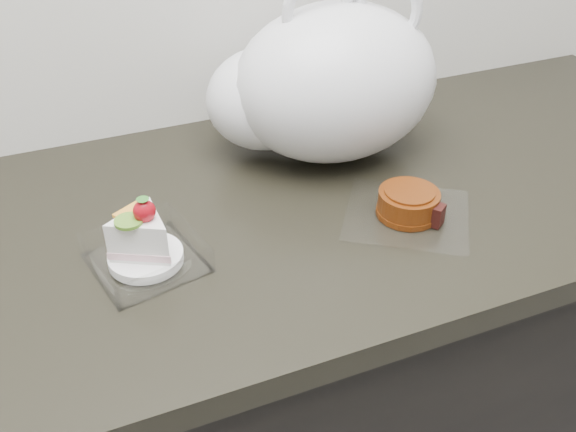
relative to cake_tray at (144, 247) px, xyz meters
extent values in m
cube|color=black|center=(0.06, 0.07, -0.50)|extent=(2.00, 0.60, 0.86)
cube|color=black|center=(0.06, 0.07, -0.05)|extent=(2.04, 0.64, 0.04)
cube|color=white|center=(0.00, 0.00, -0.03)|extent=(0.16, 0.16, 0.00)
cylinder|color=white|center=(0.00, 0.00, -0.02)|extent=(0.10, 0.10, 0.01)
ellipsoid|color=red|center=(0.01, -0.01, 0.06)|extent=(0.03, 0.02, 0.03)
cone|color=#2D7223|center=(0.01, -0.01, 0.07)|extent=(0.02, 0.02, 0.01)
cylinder|color=#659C2D|center=(-0.02, -0.01, 0.05)|extent=(0.04, 0.04, 0.00)
cube|color=orange|center=(-0.01, 0.02, 0.05)|extent=(0.05, 0.04, 0.00)
cube|color=white|center=(0.38, -0.03, -0.03)|extent=(0.24, 0.24, 0.00)
cylinder|color=#672D0C|center=(0.38, -0.03, -0.01)|extent=(0.12, 0.12, 0.04)
cylinder|color=#672D0C|center=(0.38, -0.03, -0.02)|extent=(0.12, 0.12, 0.01)
cylinder|color=#672D0C|center=(0.38, -0.03, 0.01)|extent=(0.10, 0.10, 0.00)
cube|color=black|center=(0.41, -0.07, -0.01)|extent=(0.03, 0.03, 0.03)
ellipsoid|color=silver|center=(0.36, 0.18, 0.10)|extent=(0.39, 0.33, 0.26)
ellipsoid|color=silver|center=(0.26, 0.22, 0.07)|extent=(0.23, 0.21, 0.17)
torus|color=silver|center=(0.34, 0.18, 0.22)|extent=(0.14, 0.02, 0.14)
torus|color=silver|center=(0.43, 0.17, 0.21)|extent=(0.13, 0.07, 0.13)
camera|label=1|loc=(-0.08, -0.69, 0.52)|focal=40.00mm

